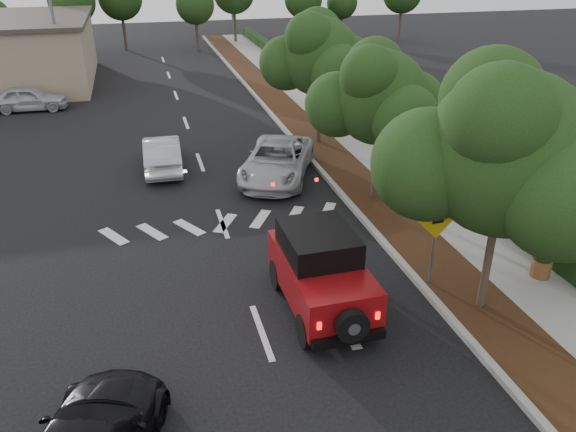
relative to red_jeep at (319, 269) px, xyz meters
name	(u,v)px	position (x,y,z in m)	size (l,w,h in m)	color
ground	(262,332)	(-1.66, -0.75, -1.07)	(120.00, 120.00, 0.00)	black
curb	(304,151)	(2.94, 11.25, -0.99)	(0.20, 70.00, 0.15)	#9E9B93
planting_strip	(325,150)	(3.94, 11.25, -1.01)	(1.80, 70.00, 0.12)	black
sidewalk	(364,146)	(5.84, 11.25, -1.01)	(2.00, 70.00, 0.12)	gray
hedge	(393,136)	(7.24, 11.25, -0.67)	(0.80, 70.00, 0.80)	black
transmission_tower	(216,35)	(4.34, 47.25, -1.07)	(7.00, 4.00, 28.00)	slate
street_tree_near	(479,308)	(3.94, -1.25, -1.07)	(3.80, 3.80, 5.92)	#1B3210
street_tree_mid	(373,200)	(3.94, 5.75, -1.07)	(3.20, 3.20, 5.32)	#1B3210
street_tree_far	(318,144)	(3.94, 12.25, -1.07)	(3.40, 3.40, 5.62)	#1B3210
light_pole_a	(66,94)	(-8.16, 25.25, -1.07)	(2.00, 0.22, 9.00)	slate
light_pole_b	(66,60)	(-9.16, 37.25, -1.07)	(2.00, 0.22, 9.00)	slate
red_jeep	(319,269)	(0.00, 0.00, 0.00)	(1.89, 4.14, 2.10)	black
silver_suv_ahead	(277,161)	(1.09, 8.72, -0.35)	(2.38, 5.15, 1.43)	#AFB0B7
silver_sedan_oncoming	(162,153)	(-3.21, 10.87, -0.39)	(1.44, 4.13, 1.36)	#AFB1B7
parked_suv	(29,98)	(-9.76, 21.89, -0.38)	(1.62, 4.02, 1.37)	#B9BBC1
speed_hump_sign	(436,228)	(3.18, 0.01, 0.72)	(1.21, 0.15, 2.57)	slate
terracotta_planter	(544,255)	(6.30, -0.46, -0.28)	(0.67, 0.67, 1.16)	brown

